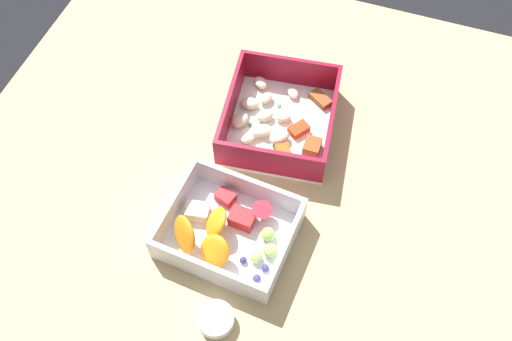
# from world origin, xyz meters

# --- Properties ---
(table_surface) EXTENTS (0.80, 0.80, 0.02)m
(table_surface) POSITION_xyz_m (0.00, 0.00, 0.01)
(table_surface) COLOR tan
(table_surface) RESTS_ON ground
(pasta_container) EXTENTS (0.19, 0.17, 0.06)m
(pasta_container) POSITION_xyz_m (-0.10, 0.02, 0.04)
(pasta_container) COLOR white
(pasta_container) RESTS_ON table_surface
(fruit_bowl) EXTENTS (0.14, 0.17, 0.06)m
(fruit_bowl) POSITION_xyz_m (0.09, 0.01, 0.04)
(fruit_bowl) COLOR white
(fruit_bowl) RESTS_ON table_surface
(paper_cup_liner) EXTENTS (0.04, 0.04, 0.02)m
(paper_cup_liner) POSITION_xyz_m (0.19, 0.04, 0.03)
(paper_cup_liner) COLOR white
(paper_cup_liner) RESTS_ON table_surface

